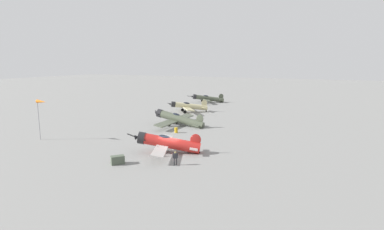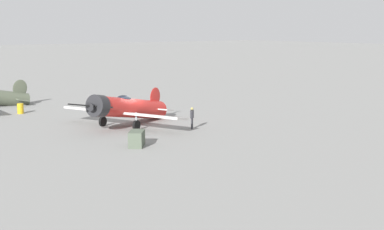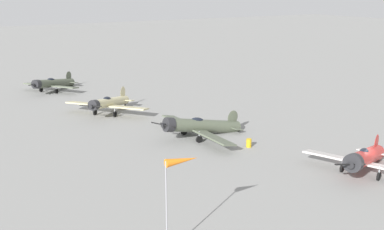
% 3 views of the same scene
% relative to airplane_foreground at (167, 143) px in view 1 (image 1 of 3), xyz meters
% --- Properties ---
extents(ground_plane, '(400.00, 400.00, 0.00)m').
position_rel_airplane_foreground_xyz_m(ground_plane, '(-0.19, 0.45, -1.47)').
color(ground_plane, gray).
extents(airplane_foreground, '(10.95, 10.31, 3.05)m').
position_rel_airplane_foreground_xyz_m(airplane_foreground, '(0.00, 0.00, 0.00)').
color(airplane_foreground, red).
rests_on(airplane_foreground, ground_plane).
extents(airplane_mid_apron, '(13.55, 11.53, 3.46)m').
position_rel_airplane_foreground_xyz_m(airplane_mid_apron, '(-17.19, -7.29, -0.14)').
color(airplane_mid_apron, '#4C5442').
rests_on(airplane_mid_apron, ground_plane).
extents(airplane_far_line, '(10.52, 9.55, 3.17)m').
position_rel_airplane_foreground_xyz_m(airplane_far_line, '(-32.44, -12.64, 0.11)').
color(airplane_far_line, beige).
rests_on(airplane_far_line, ground_plane).
extents(airplane_outer_stand, '(9.23, 9.72, 2.82)m').
position_rel_airplane_foreground_xyz_m(airplane_outer_stand, '(-51.14, -15.22, -0.11)').
color(airplane_outer_stand, '#4C5442').
rests_on(airplane_outer_stand, ground_plane).
extents(ground_crew_mechanic, '(0.50, 0.50, 1.71)m').
position_rel_airplane_foreground_xyz_m(ground_crew_mechanic, '(4.00, 3.52, -0.44)').
color(ground_crew_mechanic, '#2D2D33').
rests_on(ground_crew_mechanic, ground_plane).
extents(equipment_crate, '(1.83, 1.75, 1.05)m').
position_rel_airplane_foreground_xyz_m(equipment_crate, '(6.73, -3.17, -0.95)').
color(equipment_crate, '#4C5647').
rests_on(equipment_crate, ground_plane).
extents(fuel_drum, '(0.61, 0.61, 0.94)m').
position_rel_airplane_foreground_xyz_m(fuel_drum, '(-11.42, -4.68, -1.00)').
color(fuel_drum, gold).
rests_on(fuel_drum, ground_plane).
extents(windsock_mast, '(0.73, 2.31, 6.60)m').
position_rel_airplane_foreground_xyz_m(windsock_mast, '(2.47, -21.35, 4.59)').
color(windsock_mast, gray).
rests_on(windsock_mast, ground_plane).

